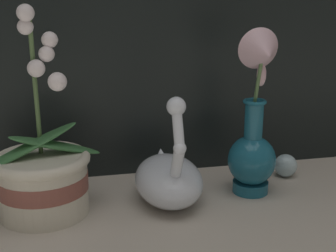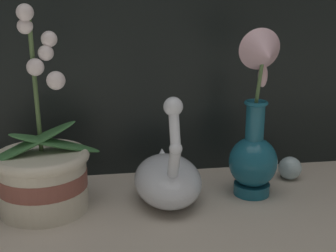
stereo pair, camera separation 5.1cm
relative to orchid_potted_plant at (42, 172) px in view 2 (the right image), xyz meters
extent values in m
plane|color=#BCB2A3|center=(0.24, -0.11, -0.07)|extent=(2.80, 2.80, 0.00)
cylinder|color=beige|center=(0.00, 0.00, -0.02)|extent=(0.16, 0.16, 0.11)
cylinder|color=brown|center=(0.00, 0.00, -0.01)|extent=(0.16, 0.16, 0.03)
torus|color=beige|center=(0.00, 0.00, 0.03)|extent=(0.18, 0.18, 0.02)
cylinder|color=#4C6B3D|center=(0.00, 0.00, 0.16)|extent=(0.01, 0.03, 0.25)
ellipsoid|color=#38703D|center=(0.03, 0.01, 0.05)|extent=(0.17, 0.08, 0.06)
ellipsoid|color=#38703D|center=(-0.03, 0.00, 0.05)|extent=(0.20, 0.08, 0.09)
sphere|color=white|center=(-0.01, -0.01, 0.29)|extent=(0.03, 0.03, 0.03)
sphere|color=white|center=(-0.01, -0.01, 0.27)|extent=(0.03, 0.03, 0.03)
sphere|color=white|center=(0.03, 0.00, 0.24)|extent=(0.03, 0.03, 0.03)
sphere|color=white|center=(0.02, -0.01, 0.22)|extent=(0.03, 0.03, 0.03)
sphere|color=white|center=(0.00, -0.02, 0.20)|extent=(0.03, 0.03, 0.03)
sphere|color=white|center=(0.04, -0.03, 0.18)|extent=(0.03, 0.03, 0.03)
ellipsoid|color=silver|center=(0.23, -0.01, -0.03)|extent=(0.13, 0.18, 0.09)
cone|color=silver|center=(0.23, 0.06, -0.02)|extent=(0.06, 0.08, 0.07)
cylinder|color=silver|center=(0.23, -0.08, 0.03)|extent=(0.02, 0.05, 0.08)
sphere|color=silver|center=(0.23, -0.09, 0.07)|extent=(0.02, 0.02, 0.02)
cylinder|color=silver|center=(0.23, -0.08, 0.10)|extent=(0.02, 0.04, 0.07)
sphere|color=silver|center=(0.23, -0.07, 0.13)|extent=(0.03, 0.03, 0.03)
cylinder|color=#195B75|center=(0.41, 0.01, -0.06)|extent=(0.07, 0.07, 0.02)
ellipsoid|color=#195B75|center=(0.41, 0.01, -0.01)|extent=(0.10, 0.10, 0.10)
cylinder|color=#195B75|center=(0.41, 0.01, 0.08)|extent=(0.04, 0.04, 0.07)
torus|color=#195B75|center=(0.41, 0.01, 0.12)|extent=(0.05, 0.05, 0.01)
cylinder|color=#567A47|center=(0.41, -0.01, 0.16)|extent=(0.01, 0.03, 0.08)
cone|color=beige|center=(0.41, -0.02, 0.21)|extent=(0.08, 0.07, 0.09)
ellipsoid|color=beige|center=(0.41, 0.00, 0.17)|extent=(0.02, 0.02, 0.04)
sphere|color=silver|center=(0.51, 0.07, -0.05)|extent=(0.05, 0.05, 0.05)
camera|label=1|loc=(0.05, -0.82, 0.32)|focal=50.00mm
camera|label=2|loc=(0.10, -0.83, 0.32)|focal=50.00mm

